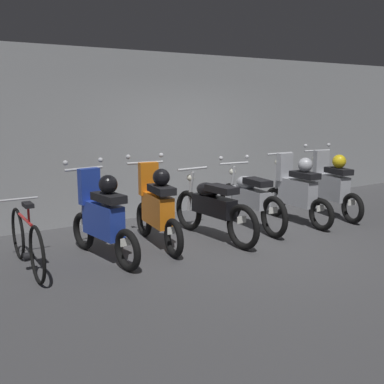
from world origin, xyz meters
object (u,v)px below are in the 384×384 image
Objects in this scene: motorbike_slot_4 at (296,190)px; bicycle at (27,242)px; motorbike_slot_3 at (250,198)px; motorbike_slot_2 at (213,207)px; motorbike_slot_5 at (331,185)px; motorbike_slot_0 at (102,217)px; motorbike_slot_1 at (157,207)px.

bicycle is at bearing 179.44° from motorbike_slot_4.
bicycle is at bearing -178.01° from motorbike_slot_3.
motorbike_slot_2 is 1.00× the size of motorbike_slot_3.
motorbike_slot_3 is at bearing 175.43° from motorbike_slot_5.
motorbike_slot_4 reaches higher than bicycle.
motorbike_slot_0 reaches higher than motorbike_slot_2.
motorbike_slot_1 is 2.65m from motorbike_slot_4.
motorbike_slot_1 is 0.89m from motorbike_slot_2.
motorbike_slot_4 is at bearing -178.24° from motorbike_slot_5.
motorbike_slot_0 is 0.97m from bicycle.
motorbike_slot_4 is 0.97× the size of bicycle.
motorbike_slot_2 is 1.16× the size of motorbike_slot_4.
motorbike_slot_4 is at bearing 1.32° from motorbike_slot_2.
motorbike_slot_0 reaches higher than bicycle.
motorbike_slot_5 reaches higher than bicycle.
motorbike_slot_0 is at bearing -5.92° from bicycle.
bicycle is at bearing 174.08° from motorbike_slot_0.
motorbike_slot_2 reaches higher than bicycle.
bicycle is at bearing 178.22° from motorbike_slot_2.
motorbike_slot_1 is at bearing 9.83° from motorbike_slot_0.
motorbike_slot_1 is 0.97× the size of bicycle.
motorbike_slot_5 is (2.65, 0.07, 0.08)m from motorbike_slot_2.
motorbike_slot_1 is 0.86× the size of motorbike_slot_3.
motorbike_slot_4 is at bearing -0.56° from bicycle.
motorbike_slot_4 is at bearing -10.82° from motorbike_slot_3.
motorbike_slot_2 is at bearing 0.45° from motorbike_slot_0.
motorbike_slot_2 is 1.13× the size of bicycle.
motorbike_slot_3 reaches higher than bicycle.
motorbike_slot_2 is at bearing -9.07° from motorbike_slot_1.
motorbike_slot_0 is at bearing -179.12° from motorbike_slot_4.
motorbike_slot_3 is 3.60m from bicycle.
motorbike_slot_5 is at bearing -4.57° from motorbike_slot_3.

